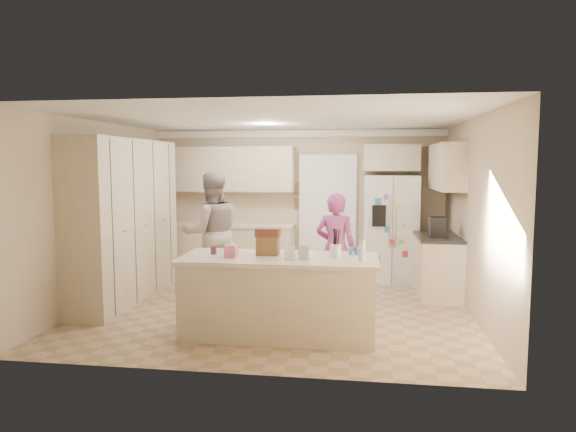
# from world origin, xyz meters

# --- Properties ---
(floor) EXTENTS (5.20, 4.60, 0.02)m
(floor) POSITION_xyz_m (0.00, 0.00, -0.01)
(floor) COLOR tan
(floor) RESTS_ON ground
(ceiling) EXTENTS (5.20, 4.60, 0.02)m
(ceiling) POSITION_xyz_m (0.00, 0.00, 2.61)
(ceiling) COLOR white
(ceiling) RESTS_ON wall_back
(wall_back) EXTENTS (5.20, 0.02, 2.60)m
(wall_back) POSITION_xyz_m (0.00, 2.31, 1.30)
(wall_back) COLOR #BDA98C
(wall_back) RESTS_ON ground
(wall_front) EXTENTS (5.20, 0.02, 2.60)m
(wall_front) POSITION_xyz_m (0.00, -2.31, 1.30)
(wall_front) COLOR #BDA98C
(wall_front) RESTS_ON ground
(wall_left) EXTENTS (0.02, 4.60, 2.60)m
(wall_left) POSITION_xyz_m (-2.61, 0.00, 1.30)
(wall_left) COLOR #BDA98C
(wall_left) RESTS_ON ground
(wall_right) EXTENTS (0.02, 4.60, 2.60)m
(wall_right) POSITION_xyz_m (2.61, 0.00, 1.30)
(wall_right) COLOR #BDA98C
(wall_right) RESTS_ON ground
(crown_back) EXTENTS (5.20, 0.08, 0.12)m
(crown_back) POSITION_xyz_m (0.00, 2.26, 2.53)
(crown_back) COLOR white
(crown_back) RESTS_ON wall_back
(pantry_bank) EXTENTS (0.60, 2.60, 2.35)m
(pantry_bank) POSITION_xyz_m (-2.30, 0.20, 1.18)
(pantry_bank) COLOR beige
(pantry_bank) RESTS_ON floor
(back_base_cab) EXTENTS (2.20, 0.60, 0.88)m
(back_base_cab) POSITION_xyz_m (-1.15, 2.00, 0.44)
(back_base_cab) COLOR beige
(back_base_cab) RESTS_ON floor
(back_countertop) EXTENTS (2.24, 0.63, 0.04)m
(back_countertop) POSITION_xyz_m (-1.15, 1.99, 0.90)
(back_countertop) COLOR beige
(back_countertop) RESTS_ON back_base_cab
(back_upper_cab) EXTENTS (2.20, 0.35, 0.80)m
(back_upper_cab) POSITION_xyz_m (-1.15, 2.12, 1.90)
(back_upper_cab) COLOR beige
(back_upper_cab) RESTS_ON wall_back
(doorway_opening) EXTENTS (0.90, 0.06, 2.10)m
(doorway_opening) POSITION_xyz_m (0.55, 2.28, 1.05)
(doorway_opening) COLOR black
(doorway_opening) RESTS_ON floor
(doorway_casing) EXTENTS (1.02, 0.03, 2.22)m
(doorway_casing) POSITION_xyz_m (0.55, 2.24, 1.05)
(doorway_casing) COLOR white
(doorway_casing) RESTS_ON floor
(wall_frame_upper) EXTENTS (0.15, 0.02, 0.20)m
(wall_frame_upper) POSITION_xyz_m (0.02, 2.27, 1.55)
(wall_frame_upper) COLOR brown
(wall_frame_upper) RESTS_ON wall_back
(wall_frame_lower) EXTENTS (0.15, 0.02, 0.20)m
(wall_frame_lower) POSITION_xyz_m (0.02, 2.27, 1.28)
(wall_frame_lower) COLOR brown
(wall_frame_lower) RESTS_ON wall_back
(refrigerator) EXTENTS (0.92, 0.73, 1.80)m
(refrigerator) POSITION_xyz_m (1.65, 1.91, 0.90)
(refrigerator) COLOR white
(refrigerator) RESTS_ON floor
(fridge_seam) EXTENTS (0.02, 0.02, 1.78)m
(fridge_seam) POSITION_xyz_m (1.65, 1.55, 0.90)
(fridge_seam) COLOR gray
(fridge_seam) RESTS_ON refrigerator
(fridge_dispenser) EXTENTS (0.22, 0.03, 0.35)m
(fridge_dispenser) POSITION_xyz_m (1.43, 1.54, 1.15)
(fridge_dispenser) COLOR black
(fridge_dispenser) RESTS_ON refrigerator
(fridge_handle_l) EXTENTS (0.02, 0.02, 0.85)m
(fridge_handle_l) POSITION_xyz_m (1.60, 1.54, 1.05)
(fridge_handle_l) COLOR silver
(fridge_handle_l) RESTS_ON refrigerator
(fridge_handle_r) EXTENTS (0.02, 0.02, 0.85)m
(fridge_handle_r) POSITION_xyz_m (1.70, 1.54, 1.05)
(fridge_handle_r) COLOR silver
(fridge_handle_r) RESTS_ON refrigerator
(over_fridge_cab) EXTENTS (0.95, 0.35, 0.45)m
(over_fridge_cab) POSITION_xyz_m (1.65, 2.12, 2.10)
(over_fridge_cab) COLOR beige
(over_fridge_cab) RESTS_ON wall_back
(right_base_cab) EXTENTS (0.60, 1.20, 0.88)m
(right_base_cab) POSITION_xyz_m (2.30, 1.00, 0.44)
(right_base_cab) COLOR beige
(right_base_cab) RESTS_ON floor
(right_countertop) EXTENTS (0.63, 1.24, 0.04)m
(right_countertop) POSITION_xyz_m (2.29, 1.00, 0.90)
(right_countertop) COLOR #2D2B28
(right_countertop) RESTS_ON right_base_cab
(right_upper_cab) EXTENTS (0.35, 1.50, 0.70)m
(right_upper_cab) POSITION_xyz_m (2.43, 1.20, 1.95)
(right_upper_cab) COLOR beige
(right_upper_cab) RESTS_ON wall_right
(coffee_maker) EXTENTS (0.22, 0.28, 0.30)m
(coffee_maker) POSITION_xyz_m (2.25, 0.80, 1.07)
(coffee_maker) COLOR black
(coffee_maker) RESTS_ON right_countertop
(island_base) EXTENTS (2.20, 0.90, 0.88)m
(island_base) POSITION_xyz_m (0.20, -1.10, 0.44)
(island_base) COLOR beige
(island_base) RESTS_ON floor
(island_top) EXTENTS (2.28, 0.96, 0.05)m
(island_top) POSITION_xyz_m (0.20, -1.10, 0.90)
(island_top) COLOR beige
(island_top) RESTS_ON island_base
(utensil_crock) EXTENTS (0.13, 0.13, 0.15)m
(utensil_crock) POSITION_xyz_m (0.85, -1.05, 1.00)
(utensil_crock) COLOR white
(utensil_crock) RESTS_ON island_top
(tissue_box) EXTENTS (0.13, 0.13, 0.14)m
(tissue_box) POSITION_xyz_m (-0.35, -1.20, 1.00)
(tissue_box) COLOR #D96D8F
(tissue_box) RESTS_ON island_top
(tissue_plume) EXTENTS (0.08, 0.08, 0.08)m
(tissue_plume) POSITION_xyz_m (-0.35, -1.20, 1.10)
(tissue_plume) COLOR white
(tissue_plume) RESTS_ON tissue_box
(dollhouse_body) EXTENTS (0.26, 0.18, 0.22)m
(dollhouse_body) POSITION_xyz_m (0.05, -1.00, 1.04)
(dollhouse_body) COLOR brown
(dollhouse_body) RESTS_ON island_top
(dollhouse_roof) EXTENTS (0.28, 0.20, 0.10)m
(dollhouse_roof) POSITION_xyz_m (0.05, -1.00, 1.20)
(dollhouse_roof) COLOR #592D1E
(dollhouse_roof) RESTS_ON dollhouse_body
(jam_jar) EXTENTS (0.07, 0.07, 0.09)m
(jam_jar) POSITION_xyz_m (-0.60, -1.05, 0.97)
(jam_jar) COLOR #59263F
(jam_jar) RESTS_ON island_top
(greeting_card_a) EXTENTS (0.12, 0.06, 0.16)m
(greeting_card_a) POSITION_xyz_m (0.35, -1.30, 1.01)
(greeting_card_a) COLOR white
(greeting_card_a) RESTS_ON island_top
(greeting_card_b) EXTENTS (0.12, 0.05, 0.16)m
(greeting_card_b) POSITION_xyz_m (0.50, -1.25, 1.01)
(greeting_card_b) COLOR silver
(greeting_card_b) RESTS_ON island_top
(water_bottle) EXTENTS (0.07, 0.07, 0.24)m
(water_bottle) POSITION_xyz_m (1.15, -1.25, 1.04)
(water_bottle) COLOR silver
(water_bottle) RESTS_ON island_top
(shaker_salt) EXTENTS (0.05, 0.05, 0.09)m
(shaker_salt) POSITION_xyz_m (1.02, -0.88, 0.97)
(shaker_salt) COLOR #315B95
(shaker_salt) RESTS_ON island_top
(shaker_pepper) EXTENTS (0.05, 0.05, 0.09)m
(shaker_pepper) POSITION_xyz_m (1.09, -0.88, 0.97)
(shaker_pepper) COLOR #315B95
(shaker_pepper) RESTS_ON island_top
(teen_boy) EXTENTS (1.14, 1.05, 1.88)m
(teen_boy) POSITION_xyz_m (-1.13, 0.66, 0.94)
(teen_boy) COLOR gray
(teen_boy) RESTS_ON floor
(teen_girl) EXTENTS (0.64, 0.48, 1.60)m
(teen_girl) POSITION_xyz_m (0.79, 0.29, 0.80)
(teen_girl) COLOR #A63D80
(teen_girl) RESTS_ON floor
(fridge_magnets) EXTENTS (0.76, 0.02, 1.44)m
(fridge_magnets) POSITION_xyz_m (1.65, 1.54, 0.90)
(fridge_magnets) COLOR tan
(fridge_magnets) RESTS_ON refrigerator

